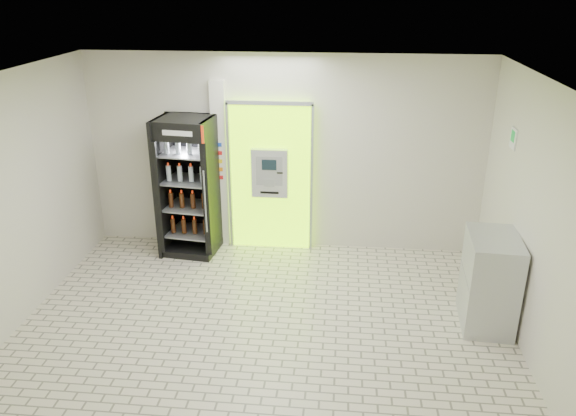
# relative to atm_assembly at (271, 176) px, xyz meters

# --- Properties ---
(ground) EXTENTS (6.00, 6.00, 0.00)m
(ground) POSITION_rel_atm_assembly_xyz_m (0.20, -2.41, -1.17)
(ground) COLOR beige
(ground) RESTS_ON ground
(room_shell) EXTENTS (6.00, 6.00, 6.00)m
(room_shell) POSITION_rel_atm_assembly_xyz_m (0.20, -2.41, 0.67)
(room_shell) COLOR beige
(room_shell) RESTS_ON ground
(atm_assembly) EXTENTS (1.30, 0.24, 2.33)m
(atm_assembly) POSITION_rel_atm_assembly_xyz_m (0.00, 0.00, 0.00)
(atm_assembly) COLOR #8CE900
(atm_assembly) RESTS_ON ground
(pillar) EXTENTS (0.22, 0.11, 2.60)m
(pillar) POSITION_rel_atm_assembly_xyz_m (-0.78, 0.04, 0.13)
(pillar) COLOR silver
(pillar) RESTS_ON ground
(beverage_cooler) EXTENTS (0.87, 0.81, 2.11)m
(beverage_cooler) POSITION_rel_atm_assembly_xyz_m (-1.21, -0.27, -0.16)
(beverage_cooler) COLOR black
(beverage_cooler) RESTS_ON ground
(steel_cabinet) EXTENTS (0.64, 0.91, 1.16)m
(steel_cabinet) POSITION_rel_atm_assembly_xyz_m (2.90, -1.90, -0.59)
(steel_cabinet) COLOR #B5B8BE
(steel_cabinet) RESTS_ON ground
(exit_sign) EXTENTS (0.02, 0.22, 0.26)m
(exit_sign) POSITION_rel_atm_assembly_xyz_m (3.19, -1.01, 0.95)
(exit_sign) COLOR white
(exit_sign) RESTS_ON room_shell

